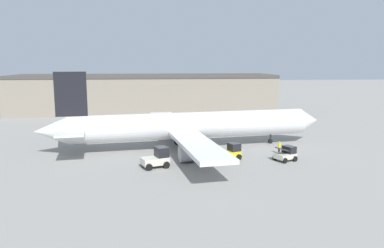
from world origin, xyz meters
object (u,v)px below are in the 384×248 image
Objects in this scene: baggage_tug at (157,158)px; pushback_tug at (230,152)px; belt_loader_truck at (286,154)px; airplane at (185,126)px; ground_crew_worker at (279,147)px.

baggage_tug reaches higher than pushback_tug.
belt_loader_truck is at bearing -15.53° from baggage_tug.
airplane is 10.95m from baggage_tug.
ground_crew_worker is at bearing -28.80° from airplane.
airplane is 12.50× the size of pushback_tug.
pushback_tug is at bearing -5.16° from baggage_tug.
pushback_tug is at bearing -17.33° from ground_crew_worker.
baggage_tug is at bearing 159.71° from belt_loader_truck.
baggage_tug reaches higher than ground_crew_worker.
belt_loader_truck is 7.22m from pushback_tug.
pushback_tug is at bearing 145.38° from belt_loader_truck.
baggage_tug is 9.92m from pushback_tug.
ground_crew_worker is at bearing -3.67° from pushback_tug.
baggage_tug is (-17.04, -4.93, 0.19)m from ground_crew_worker.
ground_crew_worker is 0.57× the size of belt_loader_truck.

